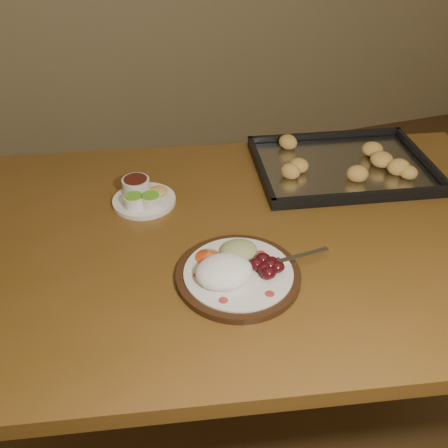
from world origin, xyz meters
name	(u,v)px	position (x,y,z in m)	size (l,w,h in m)	color
dining_table	(231,264)	(-0.30, 0.26, 0.65)	(1.65, 1.18, 0.75)	brown
dinner_plate	(236,271)	(-0.34, 0.11, 0.77)	(0.34, 0.26, 0.06)	black
condiment_saucer	(142,196)	(-0.47, 0.45, 0.77)	(0.16, 0.16, 0.05)	white
baking_tray	(343,165)	(0.10, 0.44, 0.76)	(0.54, 0.44, 0.05)	black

